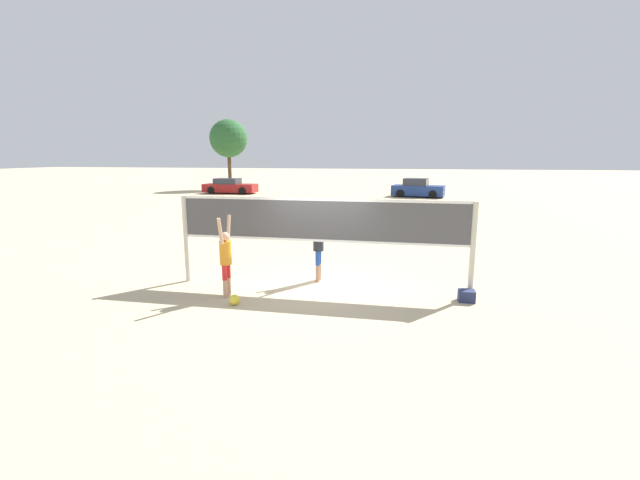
# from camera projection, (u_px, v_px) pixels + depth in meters

# --- Properties ---
(ground_plane) EXTENTS (200.00, 200.00, 0.00)m
(ground_plane) POSITION_uv_depth(u_px,v_px,m) (320.00, 289.00, 10.88)
(ground_plane) COLOR #C6B28C
(volleyball_net) EXTENTS (7.40, 0.13, 2.30)m
(volleyball_net) POSITION_uv_depth(u_px,v_px,m) (320.00, 227.00, 10.57)
(volleyball_net) COLOR beige
(volleyball_net) RESTS_ON ground_plane
(player_spiker) EXTENTS (0.28, 0.68, 1.95)m
(player_spiker) POSITION_uv_depth(u_px,v_px,m) (226.00, 255.00, 10.10)
(player_spiker) COLOR tan
(player_spiker) RESTS_ON ground_plane
(player_blocker) EXTENTS (0.28, 0.69, 2.06)m
(player_blocker) POSITION_uv_depth(u_px,v_px,m) (318.00, 242.00, 11.37)
(player_blocker) COLOR tan
(player_blocker) RESTS_ON ground_plane
(volleyball) EXTENTS (0.24, 0.24, 0.24)m
(volleyball) POSITION_uv_depth(u_px,v_px,m) (234.00, 300.00, 9.69)
(volleyball) COLOR yellow
(volleyball) RESTS_ON ground_plane
(gear_bag) EXTENTS (0.37, 0.31, 0.27)m
(gear_bag) POSITION_uv_depth(u_px,v_px,m) (467.00, 296.00, 9.92)
(gear_bag) COLOR navy
(gear_bag) RESTS_ON ground_plane
(parked_car_near) EXTENTS (4.39, 2.53, 1.51)m
(parked_car_near) POSITION_uv_depth(u_px,v_px,m) (418.00, 189.00, 34.92)
(parked_car_near) COLOR navy
(parked_car_near) RESTS_ON ground_plane
(parked_car_mid) EXTENTS (4.69, 1.86, 1.35)m
(parked_car_mid) POSITION_uv_depth(u_px,v_px,m) (230.00, 187.00, 38.17)
(parked_car_mid) COLOR maroon
(parked_car_mid) RESTS_ON ground_plane
(tree_left_cluster) EXTENTS (3.68, 3.68, 6.83)m
(tree_left_cluster) POSITION_uv_depth(u_px,v_px,m) (228.00, 139.00, 41.99)
(tree_left_cluster) COLOR #4C3823
(tree_left_cluster) RESTS_ON ground_plane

